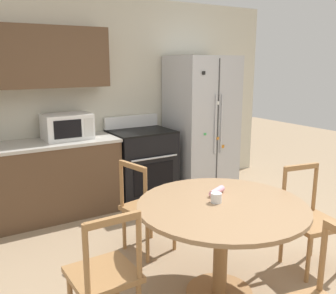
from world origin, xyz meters
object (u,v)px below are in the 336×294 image
Objects in this scene: dining_chair_far at (147,208)px; candle_glass at (216,198)px; refrigerator at (201,124)px; oven_range at (142,164)px; dining_chair_left at (105,276)px; dining_chair_right at (310,221)px; microwave at (67,126)px.

dining_chair_far is 10.92× the size of candle_glass.
refrigerator is 1.03m from oven_range.
refrigerator is 2.07× the size of dining_chair_far.
oven_range is at bearing 77.08° from candle_glass.
dining_chair_left is 1.86m from dining_chair_right.
refrigerator reaches higher than microwave.
oven_range is at bearing -4.75° from microwave.
dining_chair_right is at bearing -5.17° from dining_chair_left.
candle_glass is (0.13, -0.87, 0.35)m from dining_chair_far.
dining_chair_right is at bearing -101.67° from refrigerator.
dining_chair_right is at bearing 34.79° from dining_chair_far.
dining_chair_far is at bearing 46.98° from dining_chair_left.
dining_chair_left is at bearing -179.93° from candle_glass.
refrigerator reaches higher than dining_chair_left.
refrigerator reaches higher than dining_chair_far.
dining_chair_right is (0.45, -2.30, -0.03)m from oven_range.
microwave reaches higher than dining_chair_left.
dining_chair_left reaches higher than candle_glass.
candle_glass is at bearing -3.97° from dining_chair_far.
oven_range reaches higher than dining_chair_left.
oven_range is at bearing -68.65° from dining_chair_right.
dining_chair_left is 1.17m from dining_chair_far.
refrigerator is at bearing 116.55° from dining_chair_far.
microwave is 6.58× the size of candle_glass.
candle_glass is (-0.95, 0.13, 0.35)m from dining_chair_right.
refrigerator reaches higher than dining_chair_right.
oven_range is at bearing 176.50° from refrigerator.
oven_range is 2.59m from dining_chair_left.
refrigerator is 3.44× the size of microwave.
refrigerator is at bearing 56.26° from candle_glass.
dining_chair_left is at bearing -122.89° from oven_range.
refrigerator is 2.35m from dining_chair_right.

